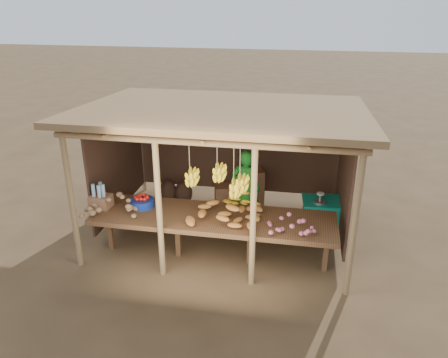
# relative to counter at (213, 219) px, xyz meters

# --- Properties ---
(ground) EXTENTS (60.00, 60.00, 0.00)m
(ground) POSITION_rel_counter_xyz_m (-0.00, 0.95, -0.74)
(ground) COLOR brown
(ground) RESTS_ON ground
(stall_structure) EXTENTS (4.70, 3.50, 2.43)m
(stall_structure) POSITION_rel_counter_xyz_m (0.01, 1.04, 1.19)
(stall_structure) COLOR #96754D
(stall_structure) RESTS_ON ground
(counter) EXTENTS (3.90, 1.05, 0.80)m
(counter) POSITION_rel_counter_xyz_m (0.00, 0.00, 0.00)
(counter) COLOR brown
(counter) RESTS_ON ground
(potato_heap) EXTENTS (0.98, 0.67, 0.36)m
(potato_heap) POSITION_rel_counter_xyz_m (-1.61, -0.19, 0.24)
(potato_heap) COLOR #8F6E4A
(potato_heap) RESTS_ON counter
(sweet_potato_heap) EXTENTS (1.28, 1.06, 0.36)m
(sweet_potato_heap) POSITION_rel_counter_xyz_m (0.17, -0.06, 0.24)
(sweet_potato_heap) COLOR #B4702E
(sweet_potato_heap) RESTS_ON counter
(onion_heap) EXTENTS (0.84, 0.66, 0.35)m
(onion_heap) POSITION_rel_counter_xyz_m (1.27, -0.30, 0.24)
(onion_heap) COLOR #C35F77
(onion_heap) RESTS_ON counter
(banana_pile) EXTENTS (0.58, 0.41, 0.34)m
(banana_pile) POSITION_rel_counter_xyz_m (0.38, 0.41, 0.23)
(banana_pile) COLOR yellow
(banana_pile) RESTS_ON counter
(tomato_basin) EXTENTS (0.39, 0.39, 0.21)m
(tomato_basin) POSITION_rel_counter_xyz_m (-1.23, 0.12, 0.15)
(tomato_basin) COLOR navy
(tomato_basin) RESTS_ON counter
(bottle_box) EXTENTS (0.36, 0.29, 0.42)m
(bottle_box) POSITION_rel_counter_xyz_m (-1.90, -0.01, 0.22)
(bottle_box) COLOR brown
(bottle_box) RESTS_ON counter
(vendor) EXTENTS (0.59, 0.43, 1.52)m
(vendor) POSITION_rel_counter_xyz_m (0.36, 1.23, 0.02)
(vendor) COLOR #1A751F
(vendor) RESTS_ON ground
(tarp_crate) EXTENTS (0.74, 0.66, 0.83)m
(tarp_crate) POSITION_rel_counter_xyz_m (1.75, 1.26, -0.40)
(tarp_crate) COLOR brown
(tarp_crate) RESTS_ON ground
(carton_stack) EXTENTS (1.10, 0.52, 0.76)m
(carton_stack) POSITION_rel_counter_xyz_m (0.18, 2.15, -0.40)
(carton_stack) COLOR brown
(carton_stack) RESTS_ON ground
(burlap_sacks) EXTENTS (0.72, 0.38, 0.51)m
(burlap_sacks) POSITION_rel_counter_xyz_m (-1.26, 2.08, -0.52)
(burlap_sacks) COLOR #442C1F
(burlap_sacks) RESTS_ON ground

